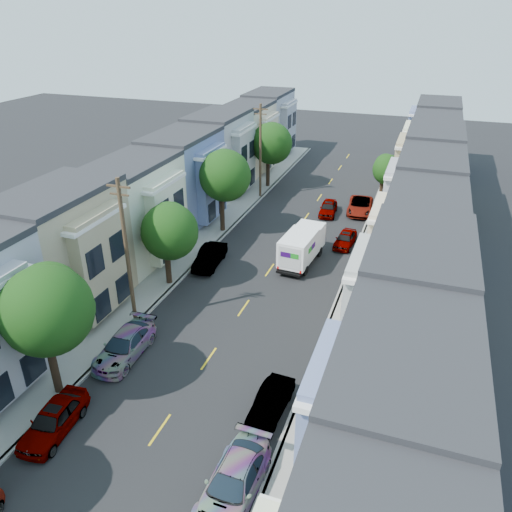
{
  "coord_description": "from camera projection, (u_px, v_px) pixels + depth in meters",
  "views": [
    {
      "loc": [
        10.72,
        -21.86,
        19.2
      ],
      "look_at": [
        -0.44,
        9.92,
        2.2
      ],
      "focal_mm": 35.0,
      "sensor_mm": 36.0,
      "label": 1
    }
  ],
  "objects": [
    {
      "name": "parked_left_c",
      "position": [
        125.0,
        346.0,
        30.17
      ],
      "size": [
        2.29,
        5.1,
        1.51
      ],
      "primitive_type": "imported",
      "rotation": [
        0.0,
        0.0,
        0.03
      ],
      "color": "#A3A6B6",
      "rests_on": "ground"
    },
    {
      "name": "townhouse_row_left",
      "position": [
        165.0,
        237.0,
        46.17
      ],
      "size": [
        5.0,
        70.0,
        8.5
      ],
      "primitive_type": "cube",
      "color": "beige",
      "rests_on": "ground"
    },
    {
      "name": "sidewalk_right",
      "position": [
        367.0,
        267.0,
        40.66
      ],
      "size": [
        2.6,
        70.0,
        0.15
      ],
      "primitive_type": "cube",
      "color": "gray",
      "rests_on": "ground"
    },
    {
      "name": "parked_right_b",
      "position": [
        271.0,
        403.0,
        25.99
      ],
      "size": [
        1.61,
        4.01,
        1.31
      ],
      "primitive_type": "imported",
      "rotation": [
        0.0,
        0.0,
        -0.06
      ],
      "color": "silver",
      "rests_on": "ground"
    },
    {
      "name": "parked_right_c",
      "position": [
        345.0,
        239.0,
        44.15
      ],
      "size": [
        1.8,
        4.09,
        1.3
      ],
      "primitive_type": "imported",
      "rotation": [
        0.0,
        0.0,
        -0.07
      ],
      "color": "black",
      "rests_on": "ground"
    },
    {
      "name": "parked_right_d",
      "position": [
        360.0,
        206.0,
        51.19
      ],
      "size": [
        2.78,
        5.36,
        1.44
      ],
      "primitive_type": "imported",
      "rotation": [
        0.0,
        0.0,
        0.08
      ],
      "color": "black",
      "rests_on": "ground"
    },
    {
      "name": "ground",
      "position": [
        209.0,
        359.0,
        30.23
      ],
      "size": [
        160.0,
        160.0,
        0.0
      ],
      "primitive_type": "plane",
      "color": "black",
      "rests_on": "ground"
    },
    {
      "name": "townhouse_row_right",
      "position": [
        415.0,
        275.0,
        39.57
      ],
      "size": [
        5.0,
        70.0,
        8.5
      ],
      "primitive_type": "cube",
      "color": "beige",
      "rests_on": "ground"
    },
    {
      "name": "tree_c",
      "position": [
        169.0,
        232.0,
        36.29
      ],
      "size": [
        4.2,
        4.2,
        6.55
      ],
      "color": "black",
      "rests_on": "ground"
    },
    {
      "name": "tree_e",
      "position": [
        271.0,
        143.0,
        56.41
      ],
      "size": [
        4.7,
        4.7,
        7.54
      ],
      "color": "black",
      "rests_on": "ground"
    },
    {
      "name": "tree_b",
      "position": [
        46.0,
        311.0,
        25.09
      ],
      "size": [
        4.7,
        4.7,
        7.81
      ],
      "color": "black",
      "rests_on": "ground"
    },
    {
      "name": "parked_left_d",
      "position": [
        210.0,
        257.0,
        40.77
      ],
      "size": [
        1.98,
        4.68,
        1.52
      ],
      "primitive_type": "imported",
      "rotation": [
        0.0,
        0.0,
        0.08
      ],
      "color": "black",
      "rests_on": "ground"
    },
    {
      "name": "curb_right",
      "position": [
        351.0,
        265.0,
        41.04
      ],
      "size": [
        0.3,
        70.0,
        0.15
      ],
      "primitive_type": "cube",
      "color": "gray",
      "rests_on": "ground"
    },
    {
      "name": "parked_left_b",
      "position": [
        54.0,
        420.0,
        24.78
      ],
      "size": [
        2.18,
        4.76,
        1.5
      ],
      "primitive_type": "imported",
      "rotation": [
        0.0,
        0.0,
        0.09
      ],
      "color": "black",
      "rests_on": "ground"
    },
    {
      "name": "sidewalk_left",
      "position": [
        203.0,
        242.0,
        45.01
      ],
      "size": [
        2.6,
        70.0,
        0.15
      ],
      "primitive_type": "cube",
      "color": "gray",
      "rests_on": "ground"
    },
    {
      "name": "tree_d",
      "position": [
        224.0,
        176.0,
        44.71
      ],
      "size": [
        4.7,
        4.7,
        7.87
      ],
      "color": "black",
      "rests_on": "ground"
    },
    {
      "name": "utility_pole_near",
      "position": [
        127.0,
        254.0,
        31.46
      ],
      "size": [
        1.6,
        0.26,
        10.0
      ],
      "color": "#42301E",
      "rests_on": "ground"
    },
    {
      "name": "tree_far_r",
      "position": [
        387.0,
        170.0,
        51.47
      ],
      "size": [
        3.1,
        3.1,
        5.55
      ],
      "color": "black",
      "rests_on": "ground"
    },
    {
      "name": "centerline",
      "position": [
        280.0,
        255.0,
        42.87
      ],
      "size": [
        0.12,
        70.0,
        0.01
      ],
      "primitive_type": "cube",
      "color": "gold",
      "rests_on": "ground"
    },
    {
      "name": "curb_left",
      "position": [
        216.0,
        244.0,
        44.62
      ],
      "size": [
        0.3,
        70.0,
        0.15
      ],
      "primitive_type": "cube",
      "color": "gray",
      "rests_on": "ground"
    },
    {
      "name": "parked_right_a",
      "position": [
        233.0,
        483.0,
        21.48
      ],
      "size": [
        2.3,
        5.19,
        1.54
      ],
      "primitive_type": "imported",
      "rotation": [
        0.0,
        0.0,
        -0.03
      ],
      "color": "slate",
      "rests_on": "ground"
    },
    {
      "name": "road_slab",
      "position": [
        280.0,
        254.0,
        42.86
      ],
      "size": [
        12.0,
        70.0,
        0.02
      ],
      "primitive_type": "cube",
      "color": "black",
      "rests_on": "ground"
    },
    {
      "name": "fedex_truck",
      "position": [
        302.0,
        246.0,
        40.81
      ],
      "size": [
        2.27,
        5.89,
        2.82
      ],
      "rotation": [
        0.0,
        0.0,
        -0.08
      ],
      "color": "white",
      "rests_on": "ground"
    },
    {
      "name": "lead_sedan",
      "position": [
        328.0,
        208.0,
        50.76
      ],
      "size": [
        1.95,
        4.34,
        1.37
      ],
      "primitive_type": "imported",
      "rotation": [
        0.0,
        0.0,
        0.08
      ],
      "color": "black",
      "rests_on": "ground"
    },
    {
      "name": "utility_pole_far",
      "position": [
        260.0,
        152.0,
        53.36
      ],
      "size": [
        1.6,
        0.26,
        10.0
      ],
      "color": "#42301E",
      "rests_on": "ground"
    }
  ]
}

